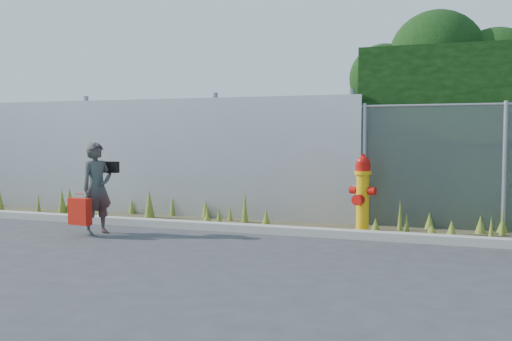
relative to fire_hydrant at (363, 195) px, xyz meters
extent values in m
plane|color=#353537|center=(-1.15, -2.19, -0.60)|extent=(80.00, 80.00, 0.00)
cube|color=#A39D93|center=(-1.15, -0.39, -0.54)|extent=(16.00, 0.22, 0.12)
cube|color=#433B26|center=(-1.15, 0.21, -0.60)|extent=(16.00, 1.20, 0.01)
cone|color=#54691F|center=(-2.88, 0.61, -0.48)|extent=(0.09, 0.09, 0.23)
cone|color=#54691F|center=(-5.66, 0.15, -0.35)|extent=(0.18, 0.18, 0.50)
cone|color=#54691F|center=(1.71, 0.57, -0.46)|extent=(0.17, 0.17, 0.28)
cone|color=#54691F|center=(-6.40, 0.37, -0.41)|extent=(0.08, 0.08, 0.37)
cone|color=#54691F|center=(1.30, 0.01, -0.47)|extent=(0.18, 0.18, 0.27)
cone|color=#54691F|center=(0.96, 0.76, -0.46)|extent=(0.16, 0.16, 0.27)
cone|color=#54691F|center=(-2.49, 0.25, -0.47)|extent=(0.11, 0.11, 0.27)
cone|color=#54691F|center=(-2.58, -0.06, -0.50)|extent=(0.23, 0.23, 0.20)
cone|color=#54691F|center=(2.04, 0.78, -0.48)|extent=(0.18, 0.18, 0.24)
cone|color=#54691F|center=(-2.40, 0.53, -0.48)|extent=(0.10, 0.10, 0.25)
cone|color=#54691F|center=(-4.63, -0.14, -0.37)|extent=(0.12, 0.12, 0.47)
cone|color=#54691F|center=(-6.93, -0.07, -0.36)|extent=(0.19, 0.19, 0.48)
cone|color=#54691F|center=(-3.90, 0.34, -0.34)|extent=(0.20, 0.20, 0.53)
cone|color=#54691F|center=(-4.61, -0.12, -0.33)|extent=(0.19, 0.19, 0.53)
cone|color=#54691F|center=(0.52, 0.46, -0.36)|extent=(0.09, 0.09, 0.49)
cone|color=#54691F|center=(-5.58, 0.27, -0.34)|extent=(0.21, 0.21, 0.52)
cone|color=#54691F|center=(2.02, 0.48, -0.39)|extent=(0.09, 0.09, 0.42)
cone|color=#54691F|center=(0.16, 0.33, -0.50)|extent=(0.15, 0.15, 0.21)
cone|color=#54691F|center=(-2.08, 0.42, -0.33)|extent=(0.11, 0.11, 0.55)
cone|color=#54691F|center=(-1.62, 0.19, -0.46)|extent=(0.16, 0.16, 0.28)
cone|color=#54691F|center=(-2.96, 0.74, -0.44)|extent=(0.15, 0.15, 0.33)
cone|color=#54691F|center=(1.02, 0.07, -0.50)|extent=(0.19, 0.19, 0.21)
cone|color=#54691F|center=(0.64, 0.24, -0.44)|extent=(0.09, 0.09, 0.31)
cone|color=#54691F|center=(1.83, -0.07, -0.41)|extent=(0.09, 0.09, 0.37)
cone|color=#54691F|center=(-3.66, 0.76, -0.43)|extent=(0.11, 0.11, 0.34)
cone|color=#54691F|center=(-4.50, 0.72, -0.44)|extent=(0.12, 0.12, 0.31)
cube|color=#AAACB2|center=(-4.40, 0.81, 0.50)|extent=(8.50, 0.08, 2.20)
cylinder|color=gray|center=(-5.65, 0.93, 0.55)|extent=(0.10, 0.10, 2.30)
cylinder|color=gray|center=(-2.85, 0.93, 0.55)|extent=(0.10, 0.10, 2.30)
cylinder|color=gray|center=(-0.35, 0.93, 0.55)|extent=(0.10, 0.10, 2.30)
cylinder|color=gray|center=(-0.10, 0.81, 0.42)|extent=(0.07, 0.07, 2.05)
cylinder|color=gray|center=(2.05, 0.81, 0.42)|extent=(0.07, 0.07, 2.05)
sphere|color=black|center=(0.09, 1.80, 1.94)|extent=(1.25, 1.25, 1.25)
sphere|color=black|center=(0.99, 1.86, 2.27)|extent=(1.68, 1.68, 1.68)
sphere|color=black|center=(1.96, 2.03, 1.97)|extent=(1.62, 1.62, 1.62)
cylinder|color=#DCA30B|center=(0.00, 0.01, -0.57)|extent=(0.31, 0.31, 0.07)
cylinder|color=#DCA30B|center=(0.00, 0.01, -0.14)|extent=(0.20, 0.20, 0.93)
cylinder|color=#DCA30B|center=(0.00, 0.01, 0.35)|extent=(0.26, 0.26, 0.05)
cylinder|color=#B20F0A|center=(0.00, 0.01, 0.43)|extent=(0.23, 0.23, 0.11)
sphere|color=#B20F0A|center=(0.00, 0.01, 0.50)|extent=(0.21, 0.21, 0.21)
cylinder|color=#B20F0A|center=(0.00, 0.01, 0.61)|extent=(0.05, 0.05, 0.05)
cylinder|color=#B20F0A|center=(-0.15, 0.01, 0.08)|extent=(0.11, 0.12, 0.12)
cylinder|color=#B20F0A|center=(0.15, 0.01, 0.08)|extent=(0.11, 0.12, 0.12)
cylinder|color=#B20F0A|center=(0.00, -0.14, -0.05)|extent=(0.16, 0.13, 0.16)
imported|color=#0F5F54|center=(-3.86, -1.31, 0.11)|extent=(0.51, 0.61, 1.41)
cube|color=red|center=(-3.97, -1.60, -0.22)|extent=(0.36, 0.13, 0.40)
cylinder|color=red|center=(-3.97, -1.60, 0.04)|extent=(0.17, 0.02, 0.02)
cube|color=black|center=(-3.74, -1.09, 0.42)|extent=(0.23, 0.10, 0.18)
camera|label=1|loc=(1.33, -8.72, 0.92)|focal=40.00mm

